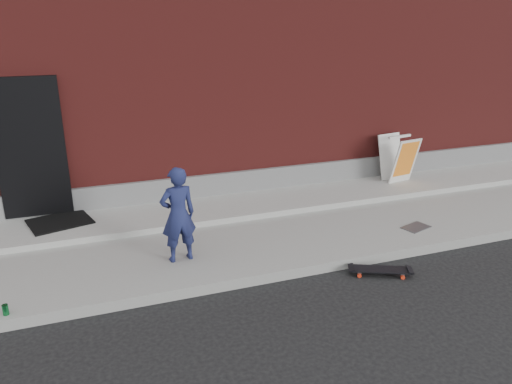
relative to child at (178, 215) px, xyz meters
name	(u,v)px	position (x,y,z in m)	size (l,w,h in m)	color
ground	(246,288)	(0.70, -0.80, -0.83)	(80.00, 80.00, 0.00)	black
sidewalk	(215,238)	(0.70, 0.70, -0.75)	(20.00, 3.00, 0.15)	gray
apron	(201,210)	(0.70, 1.60, -0.63)	(20.00, 1.20, 0.10)	gray
building	(152,55)	(0.70, 6.19, 1.67)	(20.00, 8.10, 5.00)	maroon
child	(178,215)	(0.00, 0.00, 0.00)	(0.49, 0.32, 1.36)	#1B204B
skateboard	(380,270)	(2.56, -1.11, -0.75)	(0.86, 0.55, 0.10)	red
pizza_sign	(398,158)	(4.77, 1.74, -0.12)	(0.65, 0.73, 0.92)	silver
soda_can	(5,310)	(-2.17, -0.68, -0.61)	(0.07, 0.07, 0.13)	#167234
doormat	(60,221)	(-1.60, 1.74, -0.56)	(0.91, 0.74, 0.03)	black
utility_plate	(416,227)	(3.82, -0.19, -0.67)	(0.44, 0.28, 0.01)	#57575C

